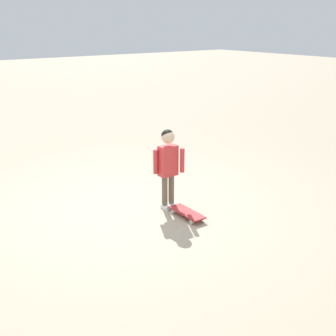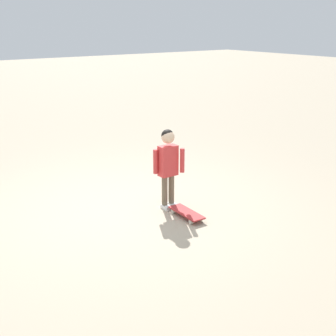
{
  "view_description": "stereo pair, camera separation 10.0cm",
  "coord_description": "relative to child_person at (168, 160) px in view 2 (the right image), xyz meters",
  "views": [
    {
      "loc": [
        2.85,
        4.72,
        2.37
      ],
      "look_at": [
        -0.48,
        0.25,
        0.55
      ],
      "focal_mm": 48.39,
      "sensor_mm": 36.0,
      "label": 1
    },
    {
      "loc": [
        2.77,
        4.77,
        2.37
      ],
      "look_at": [
        -0.48,
        0.25,
        0.55
      ],
      "focal_mm": 48.39,
      "sensor_mm": 36.0,
      "label": 2
    }
  ],
  "objects": [
    {
      "name": "child_person",
      "position": [
        0.0,
        0.0,
        0.0
      ],
      "size": [
        0.37,
        0.22,
        1.06
      ],
      "color": "brown",
      "rests_on": "ground"
    },
    {
      "name": "skateboard",
      "position": [
        -0.0,
        0.4,
        -0.6
      ],
      "size": [
        0.21,
        0.56,
        0.07
      ],
      "color": "#B22D2D",
      "rests_on": "ground"
    },
    {
      "name": "ground_plane",
      "position": [
        0.48,
        -0.25,
        -0.66
      ],
      "size": [
        50.0,
        50.0,
        0.0
      ],
      "primitive_type": "plane",
      "color": "tan"
    }
  ]
}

